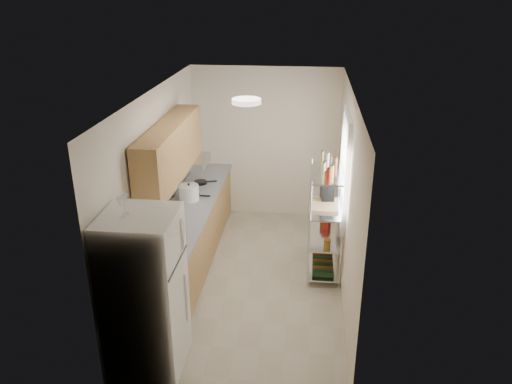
# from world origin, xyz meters

# --- Properties ---
(room) EXTENTS (2.52, 4.42, 2.62)m
(room) POSITION_xyz_m (0.00, 0.00, 1.30)
(room) COLOR #ADA18C
(room) RESTS_ON ground
(counter_run) EXTENTS (0.63, 3.51, 0.90)m
(counter_run) POSITION_xyz_m (-0.92, 0.44, 0.45)
(counter_run) COLOR tan
(counter_run) RESTS_ON ground
(upper_cabinets) EXTENTS (0.33, 2.20, 0.72)m
(upper_cabinets) POSITION_xyz_m (-1.05, 0.10, 1.81)
(upper_cabinets) COLOR tan
(upper_cabinets) RESTS_ON room
(range_hood) EXTENTS (0.50, 0.60, 0.12)m
(range_hood) POSITION_xyz_m (-1.00, 0.90, 1.39)
(range_hood) COLOR #B7BABC
(range_hood) RESTS_ON room
(window) EXTENTS (0.06, 1.00, 1.46)m
(window) POSITION_xyz_m (1.23, 0.35, 1.55)
(window) COLOR white
(window) RESTS_ON room
(bakers_rack) EXTENTS (0.45, 0.90, 1.73)m
(bakers_rack) POSITION_xyz_m (1.00, 0.30, 1.11)
(bakers_rack) COLOR silver
(bakers_rack) RESTS_ON ground
(ceiling_dome) EXTENTS (0.34, 0.34, 0.05)m
(ceiling_dome) POSITION_xyz_m (0.00, -0.30, 2.57)
(ceiling_dome) COLOR white
(ceiling_dome) RESTS_ON room
(refrigerator) EXTENTS (0.73, 0.73, 1.78)m
(refrigerator) POSITION_xyz_m (-0.87, -1.80, 0.89)
(refrigerator) COLOR white
(refrigerator) RESTS_ON ground
(wine_glass_a) EXTENTS (0.07, 0.07, 0.21)m
(wine_glass_a) POSITION_xyz_m (-0.99, -1.87, 1.88)
(wine_glass_a) COLOR silver
(wine_glass_a) RESTS_ON refrigerator
(wine_glass_b) EXTENTS (0.07, 0.07, 0.20)m
(wine_glass_b) POSITION_xyz_m (-0.98, -1.79, 1.88)
(wine_glass_b) COLOR silver
(wine_glass_b) RESTS_ON refrigerator
(rice_cooker) EXTENTS (0.28, 0.28, 0.23)m
(rice_cooker) POSITION_xyz_m (-0.97, 0.58, 1.01)
(rice_cooker) COLOR white
(rice_cooker) RESTS_ON counter_run
(frying_pan_large) EXTENTS (0.24, 0.24, 0.04)m
(frying_pan_large) POSITION_xyz_m (-0.95, 0.70, 0.92)
(frying_pan_large) COLOR black
(frying_pan_large) RESTS_ON counter_run
(frying_pan_small) EXTENTS (0.25, 0.25, 0.04)m
(frying_pan_small) POSITION_xyz_m (-0.94, 1.24, 0.92)
(frying_pan_small) COLOR black
(frying_pan_small) RESTS_ON counter_run
(cutting_board) EXTENTS (0.37, 0.48, 0.03)m
(cutting_board) POSITION_xyz_m (0.98, 0.32, 1.03)
(cutting_board) COLOR tan
(cutting_board) RESTS_ON bakers_rack
(espresso_machine) EXTENTS (0.20, 0.28, 0.30)m
(espresso_machine) POSITION_xyz_m (1.02, 0.52, 1.16)
(espresso_machine) COLOR black
(espresso_machine) RESTS_ON bakers_rack
(storage_bag) EXTENTS (0.13, 0.16, 0.15)m
(storage_bag) POSITION_xyz_m (1.04, 0.59, 0.64)
(storage_bag) COLOR maroon
(storage_bag) RESTS_ON bakers_rack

